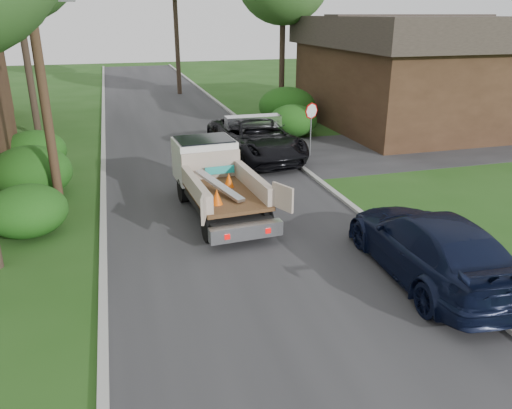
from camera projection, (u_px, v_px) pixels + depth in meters
The scene contains 16 objects.
ground at pixel (256, 252), 13.94m from camera, with size 120.00×120.00×0.00m, color #1E4513.
road at pixel (196, 158), 22.92m from camera, with size 8.00×90.00×0.02m, color #28282B.
side_street at pixel (436, 146), 25.10m from camera, with size 16.00×7.00×0.02m, color #28282B.
curb_left at pixel (103, 164), 21.85m from camera, with size 0.20×90.00×0.12m, color #9E9E99.
curb_right at pixel (281, 151), 23.95m from camera, with size 0.20×90.00×0.12m, color #9E9E99.
stop_sign at pixel (311, 118), 22.72m from camera, with size 0.71×0.32×2.48m.
utility_pole at pixel (38, 51), 15.16m from camera, with size 2.42×1.25×10.00m.
house_right at pixel (406, 71), 28.72m from camera, with size 9.72×12.96×6.20m.
hedge_left_a at pixel (27, 211), 14.77m from camera, with size 2.34×2.34×1.53m, color #17440F.
hedge_left_b at pixel (31, 172), 17.77m from camera, with size 2.86×2.86×1.87m, color #17440F.
hedge_left_c at pixel (34, 151), 20.87m from camera, with size 2.60×2.60×1.70m, color #17440F.
hedge_right_a at pixel (293, 121), 26.80m from camera, with size 2.60×2.60×1.70m, color #17440F.
hedge_right_b at pixel (287, 106), 29.58m from camera, with size 3.38×3.38×2.21m, color #17440F.
flatbed_truck at pixel (212, 174), 16.85m from camera, with size 2.72×5.81×2.15m.
black_pickup at pixel (256, 138), 22.81m from camera, with size 3.00×6.50×1.81m, color black.
navy_suv at pixel (430, 246), 12.37m from camera, with size 2.37×5.82×1.69m, color black.
Camera 1 is at (-3.44, -12.06, 6.23)m, focal length 35.00 mm.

